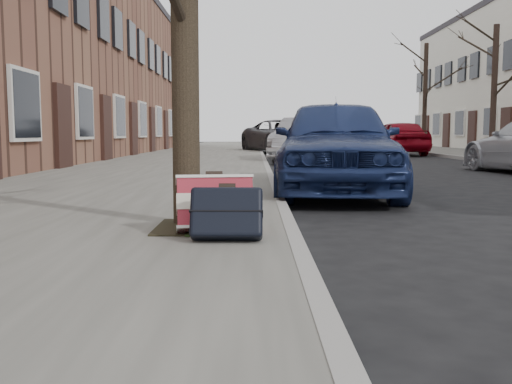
{
  "coord_description": "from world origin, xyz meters",
  "views": [
    {
      "loc": [
        -1.57,
        -3.71,
        0.94
      ],
      "look_at": [
        -1.56,
        0.8,
        0.47
      ],
      "focal_mm": 40.0,
      "sensor_mm": 36.0,
      "label": 1
    }
  ],
  "objects_px": {
    "suitcase_red": "(215,204)",
    "car_near_mid": "(306,140)",
    "suitcase_navy": "(227,213)",
    "car_near_front": "(335,146)"
  },
  "relations": [
    {
      "from": "car_near_mid",
      "to": "suitcase_red",
      "type": "bearing_deg",
      "value": -82.57
    },
    {
      "from": "suitcase_navy",
      "to": "suitcase_red",
      "type": "bearing_deg",
      "value": 109.09
    },
    {
      "from": "suitcase_red",
      "to": "car_near_mid",
      "type": "bearing_deg",
      "value": 73.71
    },
    {
      "from": "suitcase_red",
      "to": "car_near_mid",
      "type": "relative_size",
      "value": 0.14
    },
    {
      "from": "suitcase_red",
      "to": "car_near_front",
      "type": "bearing_deg",
      "value": 61.2
    },
    {
      "from": "suitcase_red",
      "to": "suitcase_navy",
      "type": "distance_m",
      "value": 0.35
    },
    {
      "from": "suitcase_red",
      "to": "car_near_mid",
      "type": "distance_m",
      "value": 14.07
    },
    {
      "from": "car_near_front",
      "to": "suitcase_red",
      "type": "bearing_deg",
      "value": -105.92
    },
    {
      "from": "suitcase_red",
      "to": "car_near_front",
      "type": "relative_size",
      "value": 0.14
    },
    {
      "from": "suitcase_navy",
      "to": "car_near_mid",
      "type": "height_order",
      "value": "car_near_mid"
    }
  ]
}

